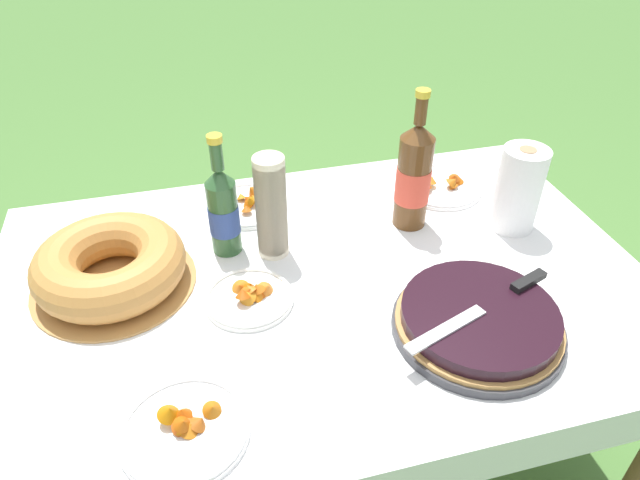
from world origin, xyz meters
name	(u,v)px	position (x,y,z in m)	size (l,w,h in m)	color
ground_plane	(321,450)	(0.00, 0.00, 0.00)	(16.00, 16.00, 0.00)	#4C7A38
garden_table	(322,301)	(0.00, 0.00, 0.60)	(1.45, 0.95, 0.66)	brown
tablecloth	(322,284)	(0.00, 0.00, 0.65)	(1.46, 0.96, 0.10)	white
berry_tart	(478,321)	(0.26, -0.23, 0.69)	(0.34, 0.34, 0.06)	#38383D
serving_knife	(492,302)	(0.29, -0.22, 0.73)	(0.36, 0.15, 0.01)	silver
bundt_cake	(110,265)	(-0.45, 0.10, 0.72)	(0.36, 0.36, 0.11)	#B78447
cup_stack	(271,207)	(-0.09, 0.13, 0.79)	(0.07, 0.07, 0.25)	beige
cider_bottle_green	(223,210)	(-0.19, 0.16, 0.78)	(0.07, 0.07, 0.30)	#2D562D
cider_bottle_amber	(414,176)	(0.27, 0.16, 0.80)	(0.09, 0.09, 0.35)	brown
snack_plate_near	(250,296)	(-0.17, -0.03, 0.68)	(0.19, 0.19, 0.05)	white
snack_plate_left	(440,186)	(0.41, 0.29, 0.68)	(0.23, 0.23, 0.05)	white
snack_plate_right	(248,204)	(-0.12, 0.33, 0.68)	(0.21, 0.21, 0.06)	white
snack_plate_far	(185,428)	(-0.32, -0.33, 0.68)	(0.22, 0.22, 0.06)	white
paper_towel_roll	(518,189)	(0.51, 0.08, 0.77)	(0.11, 0.11, 0.22)	white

